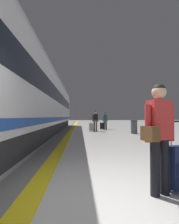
# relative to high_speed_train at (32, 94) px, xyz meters

# --- Properties ---
(ground_plane) EXTENTS (120.00, 120.00, 0.00)m
(ground_plane) POSITION_rel_high_speed_train_xyz_m (2.99, -8.54, -2.50)
(ground_plane) COLOR silver
(safety_line_strip) EXTENTS (0.36, 80.00, 0.01)m
(safety_line_strip) POSITION_rel_high_speed_train_xyz_m (2.17, 1.46, -2.50)
(safety_line_strip) COLOR yellow
(safety_line_strip) RESTS_ON ground
(tactile_edge_band) EXTENTS (0.68, 80.00, 0.01)m
(tactile_edge_band) POSITION_rel_high_speed_train_xyz_m (1.81, 1.46, -2.50)
(tactile_edge_band) COLOR slate
(tactile_edge_band) RESTS_ON ground
(high_speed_train) EXTENTS (2.94, 29.96, 4.97)m
(high_speed_train) POSITION_rel_high_speed_train_xyz_m (0.00, 0.00, 0.00)
(high_speed_train) COLOR #38383D
(high_speed_train) RESTS_ON ground
(traveller_foreground) EXTENTS (0.53, 0.38, 1.64)m
(traveller_foreground) POSITION_rel_high_speed_train_xyz_m (4.04, -8.40, -1.55)
(traveller_foreground) COLOR black
(traveller_foreground) RESTS_ON ground
(passenger_near) EXTENTS (0.50, 0.34, 1.63)m
(passenger_near) POSITION_rel_high_speed_train_xyz_m (4.11, 3.46, -1.54)
(passenger_near) COLOR brown
(passenger_near) RESTS_ON ground
(suitcase_near) EXTENTS (0.39, 0.25, 1.06)m
(suitcase_near) POSITION_rel_high_speed_train_xyz_m (3.79, 3.36, -2.14)
(suitcase_near) COLOR #9E9EA3
(suitcase_near) RESTS_ON ground
(passenger_mid) EXTENTS (0.49, 0.31, 1.56)m
(passenger_mid) POSITION_rel_high_speed_train_xyz_m (5.18, 5.55, -1.57)
(passenger_mid) COLOR black
(passenger_mid) RESTS_ON ground
(suitcase_mid) EXTENTS (0.41, 0.29, 1.02)m
(suitcase_mid) POSITION_rel_high_speed_train_xyz_m (4.86, 5.28, -2.16)
(suitcase_mid) COLOR black
(suitcase_mid) RESTS_ON ground
(waste_bin) EXTENTS (0.46, 0.46, 0.91)m
(waste_bin) POSITION_rel_high_speed_train_xyz_m (6.57, 1.31, -2.04)
(waste_bin) COLOR #4C4C51
(waste_bin) RESTS_ON ground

